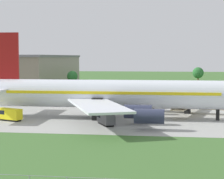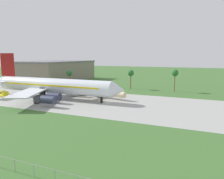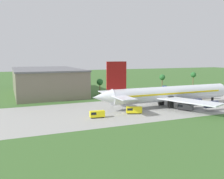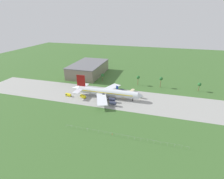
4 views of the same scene
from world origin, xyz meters
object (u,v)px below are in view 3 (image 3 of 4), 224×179
(fuel_truck, at_px, (185,107))
(jet_airliner, at_px, (169,94))
(terminal_building, at_px, (46,81))
(regional_aircraft, at_px, (187,95))
(catering_van, at_px, (97,114))
(baggage_tug, at_px, (134,110))

(fuel_truck, bearing_deg, jet_airliner, 96.96)
(jet_airliner, bearing_deg, terminal_building, 125.94)
(regional_aircraft, xyz_separation_m, fuel_truck, (-17.91, -20.06, -1.04))
(regional_aircraft, relative_size, fuel_truck, 4.27)
(jet_airliner, bearing_deg, regional_aircraft, 29.09)
(jet_airliner, xyz_separation_m, catering_van, (-36.42, -7.35, -4.28))
(regional_aircraft, bearing_deg, baggage_tug, -156.63)
(regional_aircraft, bearing_deg, catering_van, -162.06)
(jet_airliner, height_order, catering_van, jet_airliner)
(fuel_truck, bearing_deg, regional_aircraft, 48.24)
(catering_van, xyz_separation_m, terminal_building, (-7.74, 68.27, 6.11))
(terminal_building, bearing_deg, regional_aircraft, -38.51)
(baggage_tug, xyz_separation_m, fuel_truck, (22.28, -2.69, -0.05))
(fuel_truck, bearing_deg, catering_van, 176.81)
(terminal_building, bearing_deg, catering_van, -83.53)
(regional_aircraft, height_order, terminal_building, terminal_building)
(baggage_tug, relative_size, fuel_truck, 0.98)
(baggage_tug, distance_m, catering_van, 15.31)
(fuel_truck, height_order, catering_van, fuel_truck)
(baggage_tug, height_order, catering_van, baggage_tug)
(catering_van, bearing_deg, terminal_building, 96.47)
(regional_aircraft, xyz_separation_m, baggage_tug, (-40.19, -17.37, -0.98))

